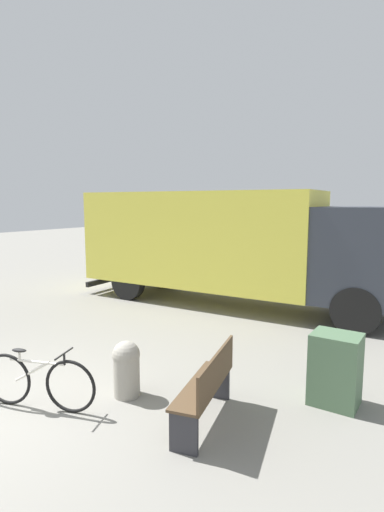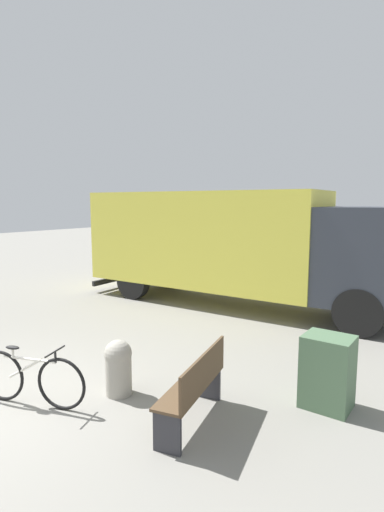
% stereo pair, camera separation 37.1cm
% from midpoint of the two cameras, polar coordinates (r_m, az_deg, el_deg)
% --- Properties ---
extents(delivery_truck, '(8.97, 2.68, 3.11)m').
position_cam_midpoint_polar(delivery_truck, '(10.98, 4.14, 2.02)').
color(delivery_truck, '#EAE04C').
rests_on(delivery_truck, ground).
extents(park_bench, '(0.73, 1.54, 0.95)m').
position_cam_midpoint_polar(park_bench, '(5.34, 0.27, -17.99)').
color(park_bench, brown).
rests_on(park_bench, ground).
extents(bicycle_far, '(1.63, 0.67, 0.84)m').
position_cam_midpoint_polar(bicycle_far, '(6.18, -22.85, -16.17)').
color(bicycle_far, black).
rests_on(bicycle_far, ground).
extents(bollard_near_bench, '(0.40, 0.40, 0.83)m').
position_cam_midpoint_polar(bollard_near_bench, '(6.16, -11.12, -15.27)').
color(bollard_near_bench, '#9E998C').
rests_on(bollard_near_bench, ground).
extents(utility_box, '(0.65, 0.53, 1.02)m').
position_cam_midpoint_polar(utility_box, '(6.08, 18.11, -15.13)').
color(utility_box, '#4C6B4C').
rests_on(utility_box, ground).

